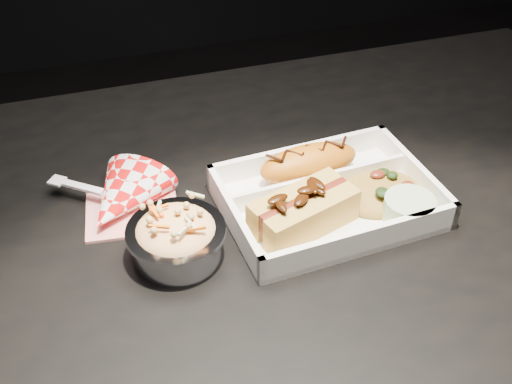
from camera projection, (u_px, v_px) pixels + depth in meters
dining_table at (270, 286)px, 0.81m from camera, size 1.20×0.80×0.75m
food_tray at (327, 201)px, 0.78m from camera, size 0.26×0.20×0.04m
fried_pastry at (309, 163)px, 0.81m from camera, size 0.13×0.06×0.05m
hotdog at (304, 209)px, 0.74m from camera, size 0.13×0.09×0.06m
fried_rice_mound at (380, 186)px, 0.78m from camera, size 0.11×0.10×0.03m
cupcake_liner at (409, 209)px, 0.75m from camera, size 0.06×0.06×0.03m
foil_coleslaw_cup at (176, 236)px, 0.70m from camera, size 0.11×0.11×0.07m
napkin_fork at (121, 199)px, 0.77m from camera, size 0.16×0.15×0.10m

